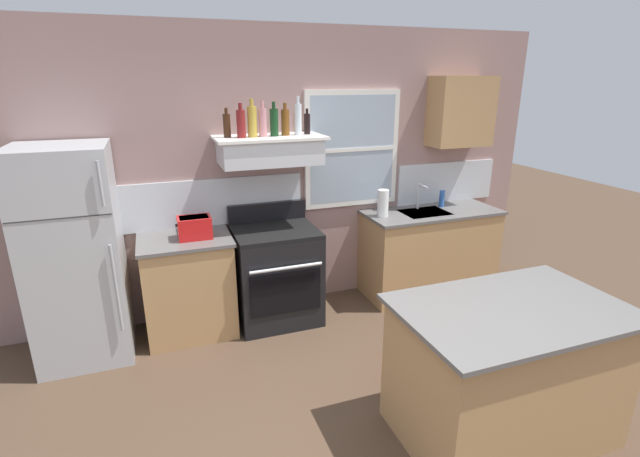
% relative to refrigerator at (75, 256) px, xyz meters
% --- Properties ---
extents(ground_plane, '(16.00, 16.00, 0.00)m').
position_rel_refrigerator_xyz_m(ground_plane, '(1.90, -1.84, -0.88)').
color(ground_plane, '#4C3828').
extents(back_wall, '(5.40, 0.11, 2.70)m').
position_rel_refrigerator_xyz_m(back_wall, '(1.93, 0.39, 0.47)').
color(back_wall, gray).
rests_on(back_wall, ground_plane).
extents(refrigerator, '(0.70, 0.72, 1.76)m').
position_rel_refrigerator_xyz_m(refrigerator, '(0.00, 0.00, 0.00)').
color(refrigerator, '#B7BABC').
rests_on(refrigerator, ground_plane).
extents(counter_left_of_stove, '(0.79, 0.63, 0.91)m').
position_rel_refrigerator_xyz_m(counter_left_of_stove, '(0.85, 0.06, -0.42)').
color(counter_left_of_stove, tan).
rests_on(counter_left_of_stove, ground_plane).
extents(toaster, '(0.30, 0.20, 0.19)m').
position_rel_refrigerator_xyz_m(toaster, '(0.94, 0.03, 0.13)').
color(toaster, red).
rests_on(toaster, counter_left_of_stove).
extents(stove_range, '(0.76, 0.69, 1.09)m').
position_rel_refrigerator_xyz_m(stove_range, '(1.65, 0.02, -0.41)').
color(stove_range, black).
rests_on(stove_range, ground_plane).
extents(range_hood_shelf, '(0.96, 0.52, 0.24)m').
position_rel_refrigerator_xyz_m(range_hood_shelf, '(1.65, 0.12, 0.74)').
color(range_hood_shelf, silver).
extents(bottle_brown_stout, '(0.06, 0.06, 0.25)m').
position_rel_refrigerator_xyz_m(bottle_brown_stout, '(1.29, 0.15, 0.97)').
color(bottle_brown_stout, '#381E0F').
rests_on(bottle_brown_stout, range_hood_shelf).
extents(bottle_red_label_wine, '(0.07, 0.07, 0.29)m').
position_rel_refrigerator_xyz_m(bottle_red_label_wine, '(1.40, 0.07, 0.99)').
color(bottle_red_label_wine, maroon).
rests_on(bottle_red_label_wine, range_hood_shelf).
extents(bottle_champagne_gold_foil, '(0.08, 0.08, 0.32)m').
position_rel_refrigerator_xyz_m(bottle_champagne_gold_foil, '(1.50, 0.09, 1.00)').
color(bottle_champagne_gold_foil, '#B29333').
rests_on(bottle_champagne_gold_foil, range_hood_shelf).
extents(bottle_rose_pink, '(0.07, 0.07, 0.30)m').
position_rel_refrigerator_xyz_m(bottle_rose_pink, '(1.59, 0.08, 0.99)').
color(bottle_rose_pink, '#C67F84').
rests_on(bottle_rose_pink, range_hood_shelf).
extents(bottle_dark_green_wine, '(0.07, 0.07, 0.29)m').
position_rel_refrigerator_xyz_m(bottle_dark_green_wine, '(1.69, 0.09, 0.99)').
color(bottle_dark_green_wine, '#143819').
rests_on(bottle_dark_green_wine, range_hood_shelf).
extents(bottle_amber_wine, '(0.07, 0.07, 0.28)m').
position_rel_refrigerator_xyz_m(bottle_amber_wine, '(1.80, 0.12, 0.98)').
color(bottle_amber_wine, brown).
rests_on(bottle_amber_wine, range_hood_shelf).
extents(bottle_clear_tall, '(0.06, 0.06, 0.34)m').
position_rel_refrigerator_xyz_m(bottle_clear_tall, '(1.91, 0.10, 1.01)').
color(bottle_clear_tall, silver).
rests_on(bottle_clear_tall, range_hood_shelf).
extents(bottle_balsamic_dark, '(0.06, 0.06, 0.23)m').
position_rel_refrigerator_xyz_m(bottle_balsamic_dark, '(2.01, 0.13, 0.96)').
color(bottle_balsamic_dark, black).
rests_on(bottle_balsamic_dark, range_hood_shelf).
extents(counter_right_with_sink, '(1.43, 0.63, 0.91)m').
position_rel_refrigerator_xyz_m(counter_right_with_sink, '(3.35, 0.06, -0.42)').
color(counter_right_with_sink, tan).
rests_on(counter_right_with_sink, ground_plane).
extents(sink_faucet, '(0.03, 0.17, 0.28)m').
position_rel_refrigerator_xyz_m(sink_faucet, '(3.25, 0.16, 0.21)').
color(sink_faucet, silver).
rests_on(sink_faucet, counter_right_with_sink).
extents(paper_towel_roll, '(0.11, 0.11, 0.27)m').
position_rel_refrigerator_xyz_m(paper_towel_roll, '(2.77, 0.06, 0.17)').
color(paper_towel_roll, white).
rests_on(paper_towel_roll, counter_right_with_sink).
extents(dish_soap_bottle, '(0.06, 0.06, 0.18)m').
position_rel_refrigerator_xyz_m(dish_soap_bottle, '(3.53, 0.16, 0.12)').
color(dish_soap_bottle, blue).
rests_on(dish_soap_bottle, counter_right_with_sink).
extents(kitchen_island, '(1.40, 0.90, 0.91)m').
position_rel_refrigerator_xyz_m(kitchen_island, '(2.63, -1.94, -0.42)').
color(kitchen_island, tan).
rests_on(kitchen_island, ground_plane).
extents(upper_cabinet_right, '(0.64, 0.32, 0.70)m').
position_rel_refrigerator_xyz_m(upper_cabinet_right, '(3.70, 0.20, 1.02)').
color(upper_cabinet_right, tan).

